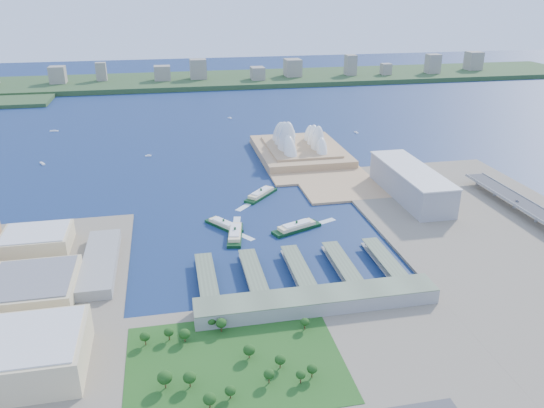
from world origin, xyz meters
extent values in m
plane|color=#0E2143|center=(0.00, 0.00, 0.00)|extent=(3000.00, 3000.00, 0.00)
cube|color=#7A705E|center=(0.00, -210.00, 1.50)|extent=(720.00, 180.00, 3.00)
cube|color=#7A705E|center=(240.00, -50.00, 1.50)|extent=(240.00, 500.00, 3.00)
cube|color=tan|center=(107.50, 260.00, 1.50)|extent=(135.00, 220.00, 3.00)
cube|color=#2D4926|center=(0.00, 980.00, 6.00)|extent=(2200.00, 260.00, 12.00)
cube|color=gray|center=(195.00, 80.00, 20.50)|extent=(45.00, 155.00, 35.00)
cube|color=gray|center=(15.00, -135.00, 9.00)|extent=(200.00, 28.00, 12.00)
imported|color=slate|center=(296.00, 11.61, 15.52)|extent=(1.89, 4.64, 1.35)
camera|label=1|loc=(-93.59, -487.73, 247.00)|focal=35.00mm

